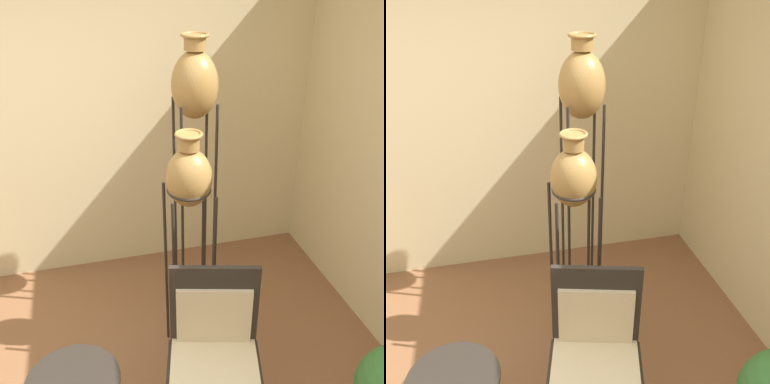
{
  "view_description": "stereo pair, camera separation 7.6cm",
  "coord_description": "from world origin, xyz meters",
  "views": [
    {
      "loc": [
        0.15,
        -1.36,
        2.47
      ],
      "look_at": [
        0.8,
        1.11,
        1.11
      ],
      "focal_mm": 42.0,
      "sensor_mm": 36.0,
      "label": 1
    },
    {
      "loc": [
        0.22,
        -1.38,
        2.47
      ],
      "look_at": [
        0.8,
        1.11,
        1.11
      ],
      "focal_mm": 42.0,
      "sensor_mm": 36.0,
      "label": 2
    }
  ],
  "objects": [
    {
      "name": "wall_back",
      "position": [
        0.0,
        2.07,
        1.35
      ],
      "size": [
        8.09,
        0.06,
        2.7
      ],
      "color": "beige",
      "rests_on": "ground_plane"
    },
    {
      "name": "vase_stand_tall",
      "position": [
        0.88,
        1.35,
        1.7
      ],
      "size": [
        0.3,
        0.3,
        2.05
      ],
      "color": "#28231E",
      "rests_on": "ground_plane"
    },
    {
      "name": "vase_stand_medium",
      "position": [
        0.72,
        0.87,
        1.3
      ],
      "size": [
        0.27,
        0.27,
        1.61
      ],
      "color": "#28231E",
      "rests_on": "ground_plane"
    },
    {
      "name": "chair",
      "position": [
        0.7,
        0.27,
        0.61
      ],
      "size": [
        0.61,
        0.6,
        1.05
      ],
      "rotation": [
        0.0,
        0.0,
        -0.26
      ],
      "color": "#28231E",
      "rests_on": "ground_plane"
    }
  ]
}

